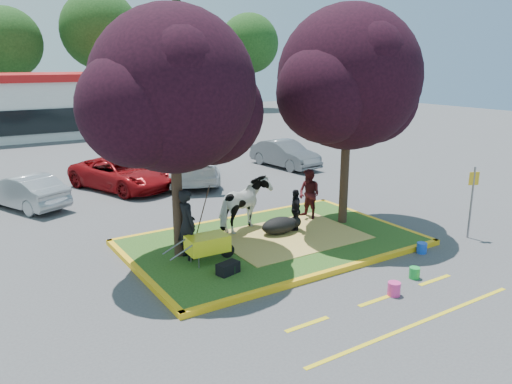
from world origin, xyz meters
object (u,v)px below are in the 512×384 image
cow (245,205)px  bucket_green (414,273)px  sign_post (472,195)px  bucket_pink (394,289)px  handler (187,224)px  bucket_blue (422,248)px  wheelbarrow (208,244)px  calf (279,226)px  car_silver (24,191)px

cow → bucket_green: size_ratio=6.83×
sign_post → bucket_pink: 5.27m
sign_post → handler: bearing=-175.3°
bucket_green → bucket_blue: bucket_blue is taller
cow → bucket_blue: 5.32m
wheelbarrow → bucket_pink: 4.76m
wheelbarrow → cow: bearing=40.4°
calf → bucket_blue: size_ratio=3.92×
sign_post → bucket_pink: (-4.90, -1.53, -1.19)m
bucket_blue → bucket_green: bearing=-145.6°
wheelbarrow → bucket_green: bearing=-37.5°
handler → car_silver: (-2.85, 8.02, -0.47)m
bucket_pink → bucket_blue: (2.67, 1.43, -0.01)m
handler → wheelbarrow: size_ratio=0.98×
calf → bucket_blue: (2.71, -3.15, -0.26)m
handler → car_silver: handler is taller
calf → sign_post: size_ratio=0.53×
calf → bucket_blue: calf is taller
bucket_pink → wheelbarrow: bearing=127.5°
handler → wheelbarrow: 0.79m
wheelbarrow → bucket_pink: (2.88, -3.75, -0.49)m
calf → car_silver: 9.82m
bucket_green → cow: bearing=110.8°
handler → bucket_pink: 5.46m
wheelbarrow → car_silver: 9.15m
calf → bucket_green: size_ratio=4.15×
cow → bucket_pink: 5.52m
car_silver → bucket_green: bearing=96.8°
bucket_pink → bucket_blue: size_ratio=1.06×
cow → calf: 1.24m
bucket_green → car_silver: size_ratio=0.07×
cow → bucket_blue: size_ratio=6.46×
wheelbarrow → handler: bearing=122.7°
calf → car_silver: (-6.02, 7.75, 0.22)m
bucket_green → bucket_blue: size_ratio=0.94×
cow → sign_post: bearing=-147.6°
cow → handler: size_ratio=1.03×
cow → sign_post: (5.66, -3.88, 0.37)m
handler → bucket_green: (4.35, -3.93, -0.95)m
bucket_blue → calf: bearing=130.6°
bucket_blue → handler: bearing=153.8°
bucket_green → bucket_pink: 1.21m
wheelbarrow → sign_post: sign_post is taller
handler → sign_post: size_ratio=0.85×
bucket_green → bucket_blue: (1.52, 1.04, 0.01)m
wheelbarrow → sign_post: 8.13m
calf → wheelbarrow: (-2.85, -0.83, 0.24)m
handler → cow: bearing=-67.1°
calf → sign_post: (4.94, -3.05, 0.94)m
calf → handler: size_ratio=0.63×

